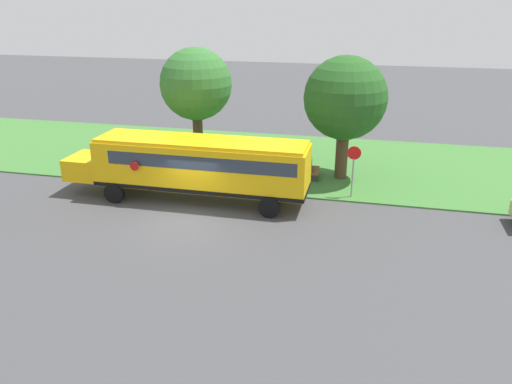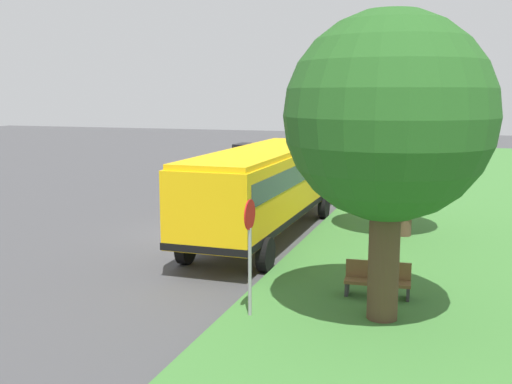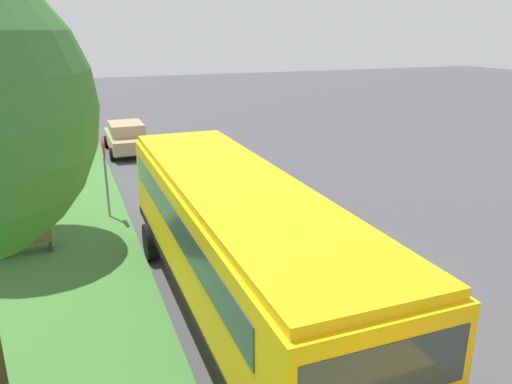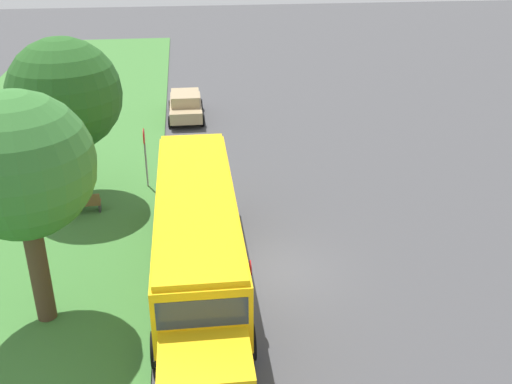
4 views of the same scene
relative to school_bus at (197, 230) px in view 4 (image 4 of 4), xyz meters
The scene contains 7 objects.
ground_plane 3.23m from the school_bus, ahead, with size 120.00×120.00×0.00m, color #424244.
school_bus is the anchor object (origin of this frame).
car_tan_nearest 16.91m from the school_bus, 90.74° to the left, with size 2.02×4.40×1.56m.
oak_tree_beside_bus 5.80m from the school_bus, 160.43° to the right, with size 4.05×4.05×7.06m.
oak_tree_roadside_mid 8.80m from the school_bus, 125.74° to the left, with size 4.48×4.48×6.80m.
stop_sign 7.81m from the school_bus, 104.97° to the left, with size 0.08×0.68×2.74m.
park_bench 7.14m from the school_bus, 130.91° to the left, with size 1.63×0.61×0.92m.
Camera 4 is at (-2.68, -17.06, 11.29)m, focal length 42.00 mm.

